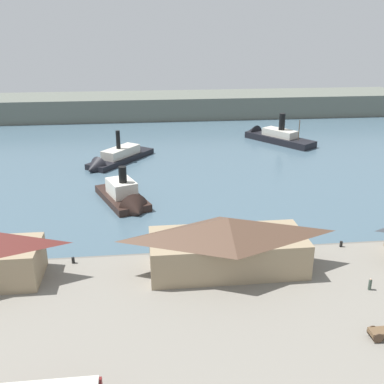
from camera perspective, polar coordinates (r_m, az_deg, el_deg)
ground_plane at (r=74.22m, az=3.86°, el=-6.69°), size 320.00×320.00×0.00m
quay_promenade at (r=55.67m, az=8.03°, el=-16.45°), size 110.00×36.00×1.20m
seawall_edge at (r=70.86m, az=4.39°, el=-7.65°), size 110.00×0.80×1.00m
ferry_shed_east_terminal at (r=63.54m, az=4.48°, el=-6.44°), size 21.99×9.52×7.78m
pedestrian_by_tram at (r=64.47m, az=21.44°, el=-10.75°), size 0.41×0.41×1.67m
mooring_post_east at (r=74.51m, az=18.22°, el=-6.22°), size 0.44×0.44×0.90m
mooring_post_center_east at (r=68.50m, az=-14.69°, el=-8.29°), size 0.44×0.44×0.90m
ferry_approaching_east at (r=117.35m, az=-9.77°, el=4.08°), size 18.21×21.47×10.14m
ferry_approaching_west at (r=140.80m, az=10.04°, el=6.94°), size 18.83×23.04×10.63m
ferry_near_quay at (r=90.25m, az=-8.31°, el=-0.78°), size 11.99×18.19×9.85m
far_headland at (r=177.81m, az=-2.46°, el=10.86°), size 180.00×24.00×8.00m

